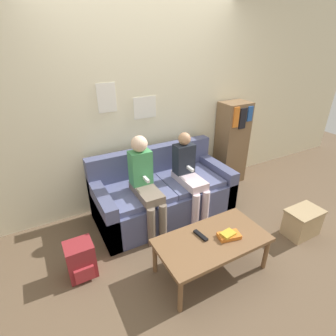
{
  "coord_description": "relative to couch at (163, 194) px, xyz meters",
  "views": [
    {
      "loc": [
        -1.3,
        -2.0,
        2.08
      ],
      "look_at": [
        0.0,
        0.38,
        0.71
      ],
      "focal_mm": 28.0,
      "sensor_mm": 36.0,
      "label": 1
    }
  ],
  "objects": [
    {
      "name": "backpack",
      "position": [
        -1.15,
        -0.52,
        -0.1
      ],
      "size": [
        0.26,
        0.25,
        0.37
      ],
      "color": "maroon",
      "rests_on": "ground_plane"
    },
    {
      "name": "wall_back",
      "position": [
        -0.0,
        0.5,
        1.02
      ],
      "size": [
        8.0,
        0.07,
        2.6
      ],
      "color": "beige",
      "rests_on": "ground_plane"
    },
    {
      "name": "person_left",
      "position": [
        -0.31,
        -0.18,
        0.36
      ],
      "size": [
        0.24,
        0.55,
        1.14
      ],
      "color": "#756656",
      "rests_on": "ground_plane"
    },
    {
      "name": "person_right",
      "position": [
        0.26,
        -0.19,
        0.32
      ],
      "size": [
        0.24,
        0.55,
        1.08
      ],
      "color": "silver",
      "rests_on": "ground_plane"
    },
    {
      "name": "book_stack",
      "position": [
        0.11,
        -1.12,
        0.14
      ],
      "size": [
        0.23,
        0.16,
        0.06
      ],
      "color": "orange",
      "rests_on": "coffee_table"
    },
    {
      "name": "storage_box",
      "position": [
        1.21,
        -1.14,
        -0.11
      ],
      "size": [
        0.41,
        0.27,
        0.33
      ],
      "color": "tan",
      "rests_on": "ground_plane"
    },
    {
      "name": "coffee_table",
      "position": [
        -0.03,
        -1.07,
        0.07
      ],
      "size": [
        1.05,
        0.55,
        0.39
      ],
      "color": "brown",
      "rests_on": "ground_plane"
    },
    {
      "name": "bookshelf",
      "position": [
        1.33,
        0.29,
        0.35
      ],
      "size": [
        0.42,
        0.34,
        1.24
      ],
      "color": "brown",
      "rests_on": "ground_plane"
    },
    {
      "name": "couch",
      "position": [
        0.0,
        0.0,
        0.0
      ],
      "size": [
        1.7,
        0.81,
        0.82
      ],
      "color": "#4C5175",
      "rests_on": "ground_plane"
    },
    {
      "name": "ground_plane",
      "position": [
        0.0,
        -0.52,
        -0.28
      ],
      "size": [
        10.0,
        10.0,
        0.0
      ],
      "primitive_type": "plane",
      "color": "brown"
    },
    {
      "name": "tv_remote",
      "position": [
        -0.11,
        -0.98,
        0.12
      ],
      "size": [
        0.06,
        0.17,
        0.02
      ],
      "rotation": [
        0.0,
        0.0,
        0.13
      ],
      "color": "black",
      "rests_on": "coffee_table"
    }
  ]
}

